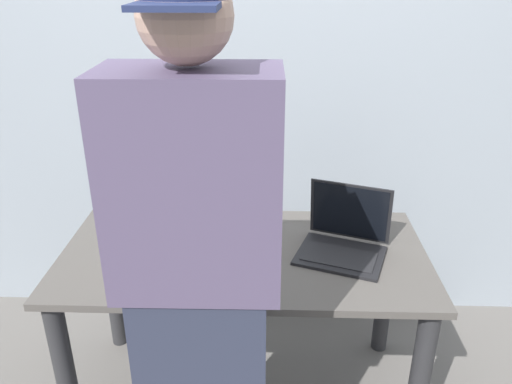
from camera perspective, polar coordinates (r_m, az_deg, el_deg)
desk at (r=2.01m, az=-1.34°, el=-10.01°), size 1.39×0.70×0.70m
laptop at (r=1.95m, az=9.89°, el=-5.09°), size 0.39×0.36×0.25m
beer_bottle_dark at (r=1.95m, az=-11.41°, el=-3.20°), size 0.08×0.08×0.31m
beer_bottle_green at (r=1.99m, az=-8.80°, el=-2.38°), size 0.06×0.06×0.30m
person_figure at (r=1.40m, az=-6.29°, el=-11.63°), size 0.43×0.30×1.74m
coffee_mug at (r=1.87m, az=-9.83°, el=-6.91°), size 0.11×0.07×0.09m
back_wall at (r=2.37m, az=-0.62°, el=14.61°), size 6.00×0.10×2.60m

